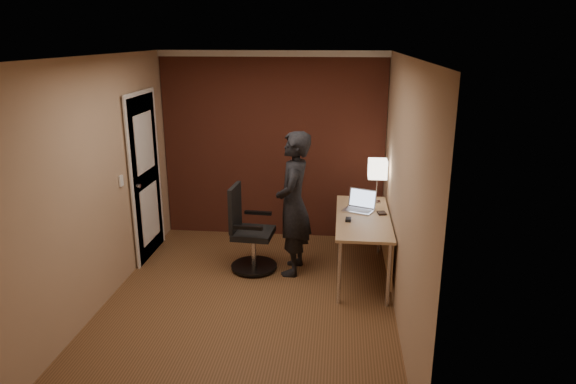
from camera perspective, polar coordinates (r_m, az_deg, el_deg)
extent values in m
plane|color=brown|center=(5.53, -4.30, -12.05)|extent=(4.00, 4.00, 0.00)
plane|color=white|center=(4.84, -4.97, 14.82)|extent=(4.00, 4.00, 0.00)
plane|color=tan|center=(6.96, -1.64, 5.14)|extent=(3.00, 0.00, 3.00)
plane|color=tan|center=(3.23, -11.09, -9.63)|extent=(3.00, 0.00, 3.00)
plane|color=tan|center=(5.51, -20.14, 0.91)|extent=(0.00, 4.00, 4.00)
plane|color=tan|center=(5.00, 12.57, -0.04)|extent=(0.00, 4.00, 4.00)
cube|color=brown|center=(6.93, -1.67, 5.09)|extent=(2.98, 0.06, 2.50)
cube|color=silver|center=(6.77, -1.77, 15.14)|extent=(3.00, 0.08, 0.08)
cube|color=silver|center=(2.94, -12.22, 12.36)|extent=(3.00, 0.08, 0.08)
cube|color=silver|center=(5.31, -21.09, 13.54)|extent=(0.08, 4.00, 0.08)
cube|color=silver|center=(4.79, 13.03, 13.96)|extent=(0.08, 4.00, 0.08)
cube|color=silver|center=(6.53, -15.62, 1.47)|extent=(0.05, 0.82, 2.02)
cube|color=silver|center=(6.53, -15.49, 1.46)|extent=(0.02, 0.92, 2.12)
cylinder|color=silver|center=(6.22, -16.31, 0.64)|extent=(0.05, 0.05, 0.05)
cube|color=silver|center=(5.92, -18.06, 1.18)|extent=(0.02, 0.08, 0.12)
cube|color=tan|center=(5.85, 8.33, -2.80)|extent=(0.60, 1.50, 0.03)
cube|color=tan|center=(5.97, 10.91, -5.45)|extent=(0.02, 1.38, 0.54)
cylinder|color=silver|center=(5.35, 5.72, -8.91)|extent=(0.04, 0.04, 0.70)
cylinder|color=silver|center=(6.62, 5.82, -3.70)|extent=(0.04, 0.04, 0.70)
cylinder|color=silver|center=(5.37, 11.12, -9.03)|extent=(0.04, 0.04, 0.70)
cylinder|color=silver|center=(6.64, 10.15, -3.82)|extent=(0.04, 0.04, 0.70)
cube|color=silver|center=(6.34, 9.74, -1.09)|extent=(0.11, 0.11, 0.01)
cylinder|color=silver|center=(6.29, 9.81, 0.27)|extent=(0.01, 0.01, 0.30)
cube|color=white|center=(6.22, 9.93, 2.56)|extent=(0.22, 0.22, 0.22)
cube|color=silver|center=(6.00, 7.84, -2.03)|extent=(0.39, 0.34, 0.01)
cube|color=silver|center=(6.07, 8.27, -0.67)|extent=(0.33, 0.18, 0.22)
cube|color=#B2CCF2|center=(6.06, 8.27, -0.70)|extent=(0.29, 0.15, 0.19)
cube|color=gray|center=(5.99, 7.85, -1.99)|extent=(0.31, 0.23, 0.00)
cube|color=black|center=(5.67, 6.71, -3.06)|extent=(0.07, 0.10, 0.03)
cube|color=black|center=(5.94, 10.37, -2.32)|extent=(0.11, 0.13, 0.02)
cylinder|color=black|center=(6.21, -3.79, -8.20)|extent=(0.55, 0.55, 0.03)
cylinder|color=silver|center=(6.12, -3.82, -6.46)|extent=(0.06, 0.06, 0.41)
cube|color=black|center=(6.04, -3.86, -4.59)|extent=(0.48, 0.48, 0.07)
cube|color=black|center=(5.99, -5.92, -1.75)|extent=(0.08, 0.41, 0.54)
cube|color=black|center=(6.22, -3.34, -2.32)|extent=(0.33, 0.07, 0.04)
cube|color=black|center=(5.75, -4.50, -3.97)|extent=(0.33, 0.07, 0.04)
imported|color=black|center=(5.85, 0.60, -1.33)|extent=(0.44, 0.64, 1.68)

